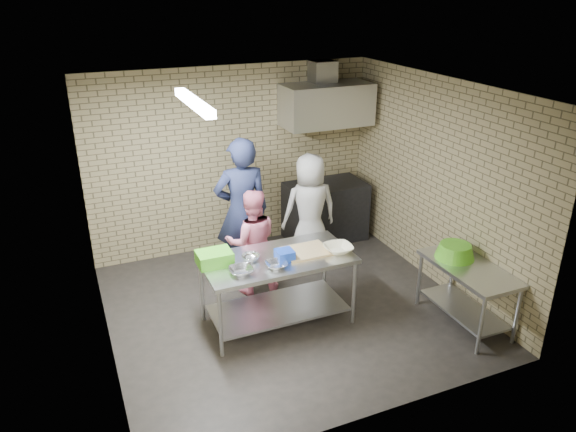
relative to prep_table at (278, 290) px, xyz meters
The scene contains 25 objects.
floor 0.52m from the prep_table, 45.69° to the left, with size 4.20×4.20×0.00m, color black.
ceiling 2.29m from the prep_table, 45.69° to the left, with size 4.20×4.20×0.00m, color black.
back_wall 2.41m from the prep_table, 84.57° to the left, with size 4.20×0.06×2.70m, color #90825A.
front_wall 2.02m from the prep_table, 83.27° to the right, with size 4.20×0.06×2.70m, color #90825A.
left_wall 2.11m from the prep_table, behind, with size 0.06×4.00×2.70m, color #90825A.
right_wall 2.50m from the prep_table, ahead, with size 0.06×4.00×2.70m, color #90825A.
prep_table is the anchor object (origin of this frame).
side_counter 2.20m from the prep_table, 23.75° to the right, with size 0.60×1.20×0.75m, color silver.
stove 2.43m from the prep_table, 50.09° to the left, with size 1.20×0.70×0.90m, color black.
range_hood 2.98m from the prep_table, 50.83° to the left, with size 1.30×0.60×0.60m, color silver.
hood_duct 3.35m from the prep_table, 52.93° to the left, with size 0.35×0.30×0.30m, color #A5A8AD.
wall_shelf 3.18m from the prep_table, 48.54° to the left, with size 0.80×0.20×0.04m, color #3F2B19.
fluorescent_fixture 2.36m from the prep_table, 164.73° to the left, with size 0.10×1.25×0.08m, color white.
green_crate 0.87m from the prep_table, behind, with size 0.38×0.29×0.15m, color green.
blue_tub 0.50m from the prep_table, 63.43° to the right, with size 0.19×0.19×0.12m, color #163BAB.
cutting_board 0.56m from the prep_table, ahead, with size 0.52×0.40×0.03m, color tan.
mixing_bowl_a 0.71m from the prep_table, 158.20° to the right, with size 0.27×0.27×0.07m, color #AAACB0.
mixing_bowl_b 0.55m from the prep_table, behind, with size 0.20×0.20×0.06m, color silver.
mixing_bowl_c 0.52m from the prep_table, 114.44° to the right, with size 0.25×0.25×0.06m, color silver.
ceramic_bowl 0.86m from the prep_table, 12.09° to the right, with size 0.33×0.33×0.08m, color #EDE8BE.
green_basin 2.13m from the prep_table, 17.68° to the right, with size 0.46×0.46×0.17m, color #59C626, non-canonical shape.
bottle_green 3.32m from the prep_table, 46.32° to the left, with size 0.06×0.06×0.15m, color green.
man_navy 1.28m from the prep_table, 91.46° to the left, with size 0.72×0.47×1.97m, color #141932.
woman_pink 0.84m from the prep_table, 91.91° to the left, with size 0.68×0.53×1.40m, color pink.
woman_white 1.66m from the prep_table, 51.53° to the left, with size 0.78×0.51×1.60m, color silver.
Camera 1 is at (-2.27, -5.35, 3.74)m, focal length 34.15 mm.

